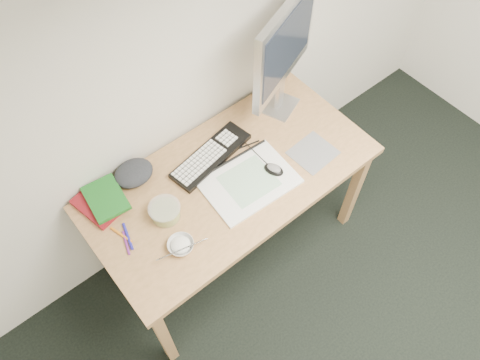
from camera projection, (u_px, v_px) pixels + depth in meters
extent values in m
plane|color=silver|center=(210.00, 25.00, 1.99)|extent=(3.60, 0.00, 3.60)
cube|color=tan|center=(164.00, 336.00, 2.20)|extent=(0.05, 0.05, 0.71)
cube|color=tan|center=(354.00, 189.00, 2.65)|extent=(0.05, 0.05, 0.71)
cube|color=tan|center=(100.00, 246.00, 2.45)|extent=(0.05, 0.05, 0.71)
cube|color=tan|center=(283.00, 126.00, 2.91)|extent=(0.05, 0.05, 0.71)
cube|color=tan|center=(231.00, 178.00, 2.24)|extent=(1.40, 0.70, 0.03)
cube|color=slate|center=(313.00, 153.00, 2.30)|extent=(0.22, 0.20, 0.00)
cube|color=white|center=(249.00, 182.00, 2.20)|extent=(0.44, 0.33, 0.01)
cube|color=black|center=(211.00, 156.00, 2.28)|extent=(0.46, 0.21, 0.03)
cube|color=silver|center=(279.00, 105.00, 2.47)|extent=(0.23, 0.22, 0.01)
cube|color=silver|center=(280.00, 93.00, 2.40)|extent=(0.07, 0.04, 0.18)
cube|color=silver|center=(285.00, 44.00, 2.13)|extent=(0.51, 0.23, 0.44)
cube|color=black|center=(285.00, 43.00, 2.13)|extent=(0.45, 0.18, 0.34)
ellipsoid|color=black|center=(274.00, 168.00, 2.22)|extent=(0.09, 0.11, 0.03)
imported|color=silver|center=(181.00, 245.00, 2.00)|extent=(0.14, 0.14, 0.04)
cylinder|color=silver|center=(182.00, 249.00, 1.97)|extent=(0.22, 0.07, 0.02)
cylinder|color=#D3CD4A|center=(165.00, 212.00, 2.08)|extent=(0.16, 0.16, 0.07)
cube|color=maroon|center=(100.00, 203.00, 2.13)|extent=(0.21, 0.25, 0.02)
cube|color=#19661F|center=(106.00, 198.00, 2.12)|extent=(0.18, 0.23, 0.02)
ellipsoid|color=#222529|center=(134.00, 173.00, 2.20)|extent=(0.19, 0.17, 0.07)
cylinder|color=pink|center=(221.00, 172.00, 2.24)|extent=(0.17, 0.04, 0.01)
cylinder|color=tan|center=(228.00, 174.00, 2.23)|extent=(0.16, 0.11, 0.01)
cylinder|color=black|center=(242.00, 147.00, 2.32)|extent=(0.19, 0.05, 0.01)
cylinder|color=#201EA2|center=(128.00, 236.00, 2.04)|extent=(0.05, 0.14, 0.01)
cylinder|color=orange|center=(121.00, 235.00, 2.05)|extent=(0.05, 0.12, 0.01)
cylinder|color=#742484|center=(126.00, 243.00, 2.03)|extent=(0.05, 0.11, 0.01)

